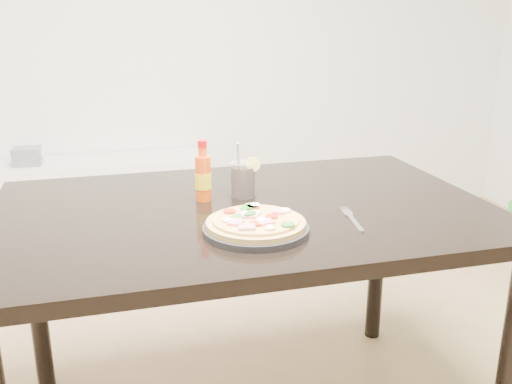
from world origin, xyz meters
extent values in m
plane|color=white|center=(0.00, 2.25, 1.30)|extent=(4.00, 0.00, 4.00)
cube|color=black|center=(-0.27, 0.36, 0.73)|extent=(1.40, 0.90, 0.04)
cylinder|color=black|center=(0.37, -0.03, 0.35)|extent=(0.06, 0.06, 0.71)
cylinder|color=black|center=(-0.91, 0.75, 0.35)|extent=(0.06, 0.06, 0.71)
cylinder|color=black|center=(0.37, 0.75, 0.35)|extent=(0.06, 0.06, 0.71)
cylinder|color=black|center=(-0.30, 0.16, 0.76)|extent=(0.27, 0.27, 0.02)
cylinder|color=tan|center=(-0.30, 0.16, 0.77)|extent=(0.25, 0.25, 0.01)
cylinder|color=tan|center=(-0.30, 0.16, 0.78)|extent=(0.22, 0.22, 0.01)
cube|color=pink|center=(-0.35, 0.13, 0.79)|extent=(0.05, 0.05, 0.01)
cube|color=pink|center=(-0.31, 0.17, 0.79)|extent=(0.05, 0.04, 0.01)
cube|color=pink|center=(-0.33, 0.09, 0.79)|extent=(0.05, 0.04, 0.01)
cube|color=pink|center=(-0.28, 0.12, 0.79)|extent=(0.05, 0.04, 0.01)
cube|color=pink|center=(-0.23, 0.18, 0.79)|extent=(0.05, 0.05, 0.01)
cylinder|color=#B52C13|center=(-0.25, 0.15, 0.79)|extent=(0.03, 0.03, 0.01)
cylinder|color=#B52C13|center=(-0.35, 0.22, 0.79)|extent=(0.03, 0.03, 0.01)
cylinder|color=#B52C13|center=(-0.28, 0.23, 0.79)|extent=(0.03, 0.03, 0.01)
cylinder|color=#B52C13|center=(-0.31, 0.11, 0.79)|extent=(0.03, 0.03, 0.01)
cylinder|color=#316F25|center=(-0.23, 0.09, 0.79)|extent=(0.03, 0.03, 0.01)
cylinder|color=#316F25|center=(-0.28, 0.25, 0.79)|extent=(0.03, 0.03, 0.01)
cylinder|color=#316F25|center=(-0.29, 0.23, 0.79)|extent=(0.03, 0.03, 0.01)
cylinder|color=#316F25|center=(-0.34, 0.17, 0.79)|extent=(0.03, 0.03, 0.01)
ellipsoid|color=white|center=(-0.28, 0.08, 0.79)|extent=(0.03, 0.03, 0.01)
ellipsoid|color=white|center=(-0.37, 0.15, 0.79)|extent=(0.03, 0.03, 0.01)
ellipsoid|color=white|center=(-0.32, 0.19, 0.79)|extent=(0.03, 0.03, 0.01)
ellipsoid|color=white|center=(-0.27, 0.25, 0.79)|extent=(0.03, 0.03, 0.01)
ellipsoid|color=white|center=(-0.29, 0.13, 0.79)|extent=(0.03, 0.03, 0.01)
ellipsoid|color=white|center=(-0.21, 0.18, 0.79)|extent=(0.03, 0.03, 0.01)
ellipsoid|color=white|center=(-0.29, 0.19, 0.79)|extent=(0.03, 0.03, 0.01)
ellipsoid|color=#236618|center=(-0.31, 0.21, 0.80)|extent=(0.04, 0.05, 0.00)
ellipsoid|color=#236618|center=(-0.31, 0.17, 0.80)|extent=(0.05, 0.04, 0.00)
cylinder|color=#ED4E0D|center=(-0.38, 0.45, 0.82)|extent=(0.06, 0.06, 0.13)
cylinder|color=yellow|center=(-0.38, 0.45, 0.81)|extent=(0.05, 0.05, 0.05)
cylinder|color=#ED4E0D|center=(-0.38, 0.45, 0.90)|extent=(0.02, 0.02, 0.03)
cylinder|color=red|center=(-0.38, 0.45, 0.92)|extent=(0.03, 0.03, 0.02)
cylinder|color=black|center=(-0.25, 0.46, 0.80)|extent=(0.07, 0.07, 0.09)
cylinder|color=silver|center=(-0.25, 0.46, 0.80)|extent=(0.08, 0.08, 0.10)
cylinder|color=#F2E059|center=(-0.23, 0.44, 0.85)|extent=(0.04, 0.01, 0.04)
cylinder|color=#B2B2B7|center=(-0.26, 0.47, 0.83)|extent=(0.03, 0.06, 0.17)
cube|color=silver|center=(-0.03, 0.14, 0.75)|extent=(0.03, 0.12, 0.00)
cube|color=silver|center=(-0.02, 0.22, 0.75)|extent=(0.03, 0.04, 0.00)
cube|color=silver|center=(-0.02, 0.26, 0.75)|extent=(0.01, 0.03, 0.00)
cube|color=silver|center=(-0.01, 0.25, 0.75)|extent=(0.01, 0.03, 0.00)
cube|color=silver|center=(-0.01, 0.25, 0.75)|extent=(0.01, 0.03, 0.00)
cube|color=silver|center=(0.00, 0.25, 0.75)|extent=(0.01, 0.03, 0.00)
cube|color=white|center=(-0.80, 2.07, 0.25)|extent=(1.40, 0.34, 0.50)
cube|color=slate|center=(-1.05, 2.05, 0.51)|extent=(0.14, 0.12, 0.01)
cube|color=slate|center=(-1.05, 2.05, 0.52)|extent=(0.14, 0.12, 0.01)
cube|color=slate|center=(-1.05, 2.05, 0.53)|extent=(0.14, 0.12, 0.01)
cube|color=slate|center=(-1.05, 2.05, 0.54)|extent=(0.14, 0.12, 0.01)
cube|color=slate|center=(-1.05, 2.05, 0.55)|extent=(0.14, 0.12, 0.01)
cube|color=slate|center=(-1.05, 2.05, 0.56)|extent=(0.14, 0.12, 0.01)
cube|color=slate|center=(-1.05, 2.05, 0.57)|extent=(0.14, 0.12, 0.01)
cube|color=slate|center=(-1.05, 2.05, 0.58)|extent=(0.14, 0.12, 0.01)
cube|color=slate|center=(-1.05, 2.05, 0.59)|extent=(0.14, 0.12, 0.01)
camera|label=1|loc=(-0.65, -1.14, 1.28)|focal=40.00mm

